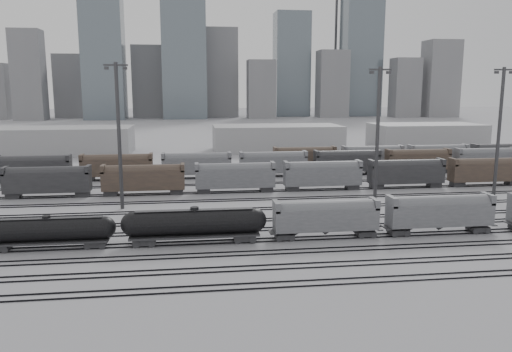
{
  "coord_description": "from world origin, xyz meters",
  "views": [
    {
      "loc": [
        -17.25,
        -60.6,
        19.44
      ],
      "look_at": [
        -5.73,
        26.58,
        4.0
      ],
      "focal_mm": 35.0,
      "sensor_mm": 36.0,
      "label": 1
    }
  ],
  "objects": [
    {
      "name": "bg_string_mid",
      "position": [
        18.0,
        48.0,
        2.8
      ],
      "size": [
        151.0,
        3.0,
        5.6
      ],
      "color": "#262629",
      "rests_on": "ground"
    },
    {
      "name": "warehouse_left",
      "position": [
        -60.0,
        95.0,
        4.0
      ],
      "size": [
        50.0,
        18.0,
        8.0
      ],
      "primitive_type": "cube",
      "color": "#9C9C9F",
      "rests_on": "ground"
    },
    {
      "name": "hopper_car_a",
      "position": [
        0.12,
        1.0,
        3.05
      ],
      "size": [
        13.8,
        2.74,
        4.94
      ],
      "color": "#262629",
      "rests_on": "ground"
    },
    {
      "name": "bg_string_near",
      "position": [
        8.0,
        32.0,
        2.8
      ],
      "size": [
        151.0,
        3.0,
        5.6
      ],
      "color": "slate",
      "rests_on": "ground"
    },
    {
      "name": "tank_car_a",
      "position": [
        -34.83,
        1.0,
        2.34
      ],
      "size": [
        16.38,
        2.73,
        4.05
      ],
      "color": "#262629",
      "rests_on": "ground"
    },
    {
      "name": "light_mast_d",
      "position": [
        37.07,
        21.36,
        12.28
      ],
      "size": [
        3.7,
        0.59,
        23.14
      ],
      "color": "#38383B",
      "rests_on": "ground"
    },
    {
      "name": "light_mast_c",
      "position": [
        12.68,
        16.35,
        12.13
      ],
      "size": [
        3.66,
        0.59,
        22.86
      ],
      "color": "#38383B",
      "rests_on": "ground"
    },
    {
      "name": "crane_left",
      "position": [
        -28.74,
        305.0,
        57.39
      ],
      "size": [
        42.0,
        1.8,
        100.0
      ],
      "color": "#38383B",
      "rests_on": "ground"
    },
    {
      "name": "crane_right",
      "position": [
        91.26,
        305.0,
        57.39
      ],
      "size": [
        42.0,
        1.8,
        100.0
      ],
      "color": "#38383B",
      "rests_on": "ground"
    },
    {
      "name": "warehouse_mid",
      "position": [
        10.0,
        95.0,
        4.0
      ],
      "size": [
        40.0,
        18.0,
        8.0
      ],
      "primitive_type": "cube",
      "color": "#9C9C9F",
      "rests_on": "ground"
    },
    {
      "name": "light_mast_b",
      "position": [
        -28.58,
        21.3,
        12.49
      ],
      "size": [
        3.77,
        0.6,
        23.54
      ],
      "color": "#38383B",
      "rests_on": "ground"
    },
    {
      "name": "ground",
      "position": [
        0.0,
        0.0,
        0.0
      ],
      "size": [
        900.0,
        900.0,
        0.0
      ],
      "primitive_type": "plane",
      "color": "#B9B8BD",
      "rests_on": "ground"
    },
    {
      "name": "tracks",
      "position": [
        0.0,
        17.5,
        0.08
      ],
      "size": [
        220.0,
        71.5,
        0.16
      ],
      "color": "black",
      "rests_on": "ground"
    },
    {
      "name": "skyline",
      "position": [
        10.84,
        280.0,
        34.73
      ],
      "size": [
        316.0,
        22.4,
        95.0
      ],
      "color": "gray",
      "rests_on": "ground"
    },
    {
      "name": "bg_string_far",
      "position": [
        35.5,
        56.0,
        2.8
      ],
      "size": [
        66.0,
        3.0,
        5.6
      ],
      "color": "brown",
      "rests_on": "ground"
    },
    {
      "name": "hopper_car_b",
      "position": [
        15.93,
        1.0,
        3.19
      ],
      "size": [
        14.43,
        2.87,
        5.16
      ],
      "color": "#262629",
      "rests_on": "ground"
    },
    {
      "name": "warehouse_right",
      "position": [
        60.0,
        95.0,
        4.0
      ],
      "size": [
        35.0,
        18.0,
        8.0
      ],
      "primitive_type": "cube",
      "color": "#9C9C9F",
      "rests_on": "ground"
    },
    {
      "name": "tank_car_b",
      "position": [
        -16.94,
        1.0,
        2.62
      ],
      "size": [
        18.34,
        3.06,
        4.53
      ],
      "color": "#262629",
      "rests_on": "ground"
    }
  ]
}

